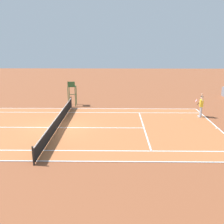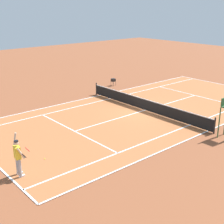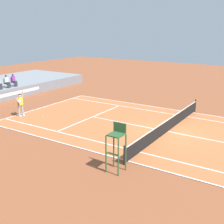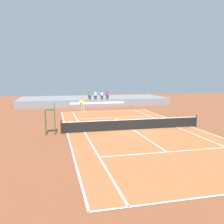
{
  "view_description": "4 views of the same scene",
  "coord_description": "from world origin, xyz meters",
  "px_view_note": "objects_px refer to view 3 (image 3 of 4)",
  "views": [
    {
      "loc": [
        18.2,
        4.27,
        6.41
      ],
      "look_at": [
        -0.86,
        4.01,
        1.0
      ],
      "focal_mm": 41.53,
      "sensor_mm": 36.0,
      "label": 1
    },
    {
      "loc": [
        -15.61,
        16.68,
        7.62
      ],
      "look_at": [
        -0.86,
        4.01,
        1.0
      ],
      "focal_mm": 50.66,
      "sensor_mm": 36.0,
      "label": 2
    },
    {
      "loc": [
        -17.88,
        -6.9,
        6.84
      ],
      "look_at": [
        -0.86,
        4.01,
        1.0
      ],
      "focal_mm": 46.69,
      "sensor_mm": 36.0,
      "label": 3
    },
    {
      "loc": [
        -6.55,
        -19.56,
        4.5
      ],
      "look_at": [
        -0.86,
        4.01,
        1.0
      ],
      "focal_mm": 39.92,
      "sensor_mm": 36.0,
      "label": 4
    }
  ],
  "objects_px": {
    "tennis_player": "(20,104)",
    "tennis_ball": "(43,117)",
    "spectator_seated_3": "(14,80)",
    "spectator_seated_2": "(7,82)",
    "umpire_chair": "(117,141)"
  },
  "relations": [
    {
      "from": "tennis_player",
      "to": "tennis_ball",
      "type": "xyz_separation_m",
      "value": [
        0.72,
        -1.7,
        -0.96
      ]
    },
    {
      "from": "spectator_seated_3",
      "to": "tennis_player",
      "type": "distance_m",
      "value": 7.77
    },
    {
      "from": "spectator_seated_2",
      "to": "tennis_ball",
      "type": "bearing_deg",
      "value": -110.62
    },
    {
      "from": "tennis_player",
      "to": "umpire_chair",
      "type": "distance_m",
      "value": 12.07
    },
    {
      "from": "spectator_seated_3",
      "to": "tennis_ball",
      "type": "bearing_deg",
      "value": -115.85
    },
    {
      "from": "tennis_player",
      "to": "umpire_chair",
      "type": "xyz_separation_m",
      "value": [
        -3.81,
        -11.44,
        0.56
      ]
    },
    {
      "from": "tennis_ball",
      "to": "umpire_chair",
      "type": "xyz_separation_m",
      "value": [
        -4.53,
        -9.74,
        1.52
      ]
    },
    {
      "from": "tennis_player",
      "to": "spectator_seated_3",
      "type": "bearing_deg",
      "value": 53.84
    },
    {
      "from": "tennis_player",
      "to": "umpire_chair",
      "type": "relative_size",
      "value": 0.85
    },
    {
      "from": "spectator_seated_2",
      "to": "umpire_chair",
      "type": "relative_size",
      "value": 0.52
    },
    {
      "from": "tennis_ball",
      "to": "tennis_player",
      "type": "bearing_deg",
      "value": 112.84
    },
    {
      "from": "spectator_seated_2",
      "to": "spectator_seated_3",
      "type": "relative_size",
      "value": 1.0
    },
    {
      "from": "spectator_seated_2",
      "to": "tennis_player",
      "type": "distance_m",
      "value": 7.3
    },
    {
      "from": "spectator_seated_3",
      "to": "tennis_player",
      "type": "bearing_deg",
      "value": -126.16
    },
    {
      "from": "spectator_seated_3",
      "to": "umpire_chair",
      "type": "height_order",
      "value": "umpire_chair"
    }
  ]
}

